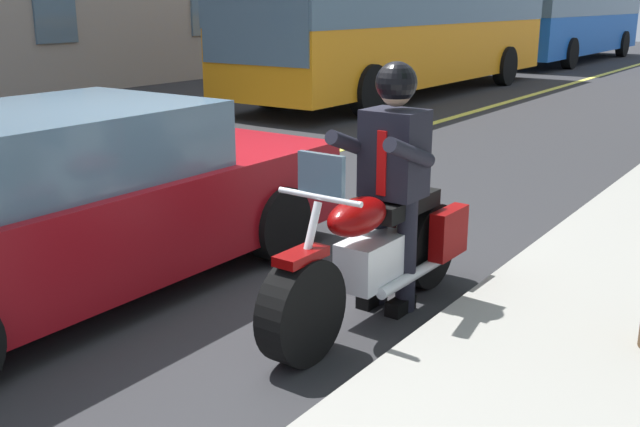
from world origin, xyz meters
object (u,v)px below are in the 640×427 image
motorcycle_main (377,254)px  car_silver (59,205)px  bus_far (407,13)px  rider_main (393,166)px  bus_near (567,9)px

motorcycle_main → car_silver: bearing=-65.1°
motorcycle_main → bus_far: size_ratio=0.20×
motorcycle_main → car_silver: car_silver is taller
motorcycle_main → rider_main: bearing=180.0°
bus_near → motorcycle_main: bearing=14.6°
bus_near → car_silver: size_ratio=2.40×
rider_main → bus_near: (-23.49, -6.16, 0.84)m
motorcycle_main → car_silver: size_ratio=0.48×
motorcycle_main → rider_main: 0.61m
bus_near → car_silver: bus_near is taller
bus_near → bus_far: bearing=0.6°
motorcycle_main → bus_near: bearing=-165.4°
motorcycle_main → bus_near: (-23.68, -6.16, 1.42)m
bus_near → bus_far: (12.30, 0.12, 0.00)m
bus_far → bus_near: bearing=-179.4°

